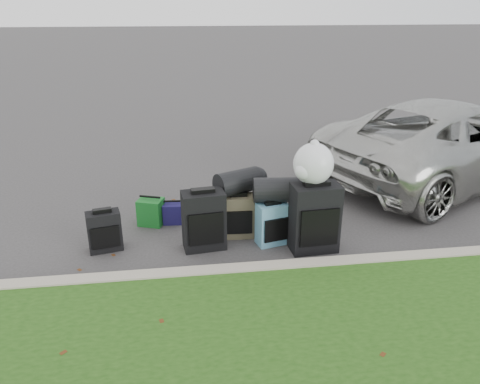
{
  "coord_description": "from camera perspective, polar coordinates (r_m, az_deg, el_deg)",
  "views": [
    {
      "loc": [
        -0.87,
        -5.43,
        2.86
      ],
      "look_at": [
        -0.1,
        0.2,
        0.55
      ],
      "focal_mm": 35.0,
      "sensor_mm": 36.0,
      "label": 1
    }
  ],
  "objects": [
    {
      "name": "duffel_left",
      "position": [
        6.0,
        -0.26,
        1.25
      ],
      "size": [
        0.66,
        0.53,
        0.31
      ],
      "primitive_type": "cylinder",
      "rotation": [
        0.0,
        1.57,
        0.44
      ],
      "color": "black",
      "rests_on": "suitcase_olive"
    },
    {
      "name": "suitcase_small_black",
      "position": [
        6.0,
        -16.19,
        -4.61
      ],
      "size": [
        0.44,
        0.31,
        0.5
      ],
      "primitive_type": "cube",
      "rotation": [
        0.0,
        0.0,
        0.22
      ],
      "color": "black",
      "rests_on": "ground"
    },
    {
      "name": "trash_bag",
      "position": [
        5.58,
        8.94,
        3.4
      ],
      "size": [
        0.48,
        0.48,
        0.48
      ],
      "primitive_type": "sphere",
      "color": "white",
      "rests_on": "suitcase_large_black_right"
    },
    {
      "name": "suitcase_large_black_right",
      "position": [
        5.77,
        9.06,
        -3.14
      ],
      "size": [
        0.59,
        0.38,
        0.86
      ],
      "primitive_type": "cube",
      "rotation": [
        0.0,
        0.0,
        0.06
      ],
      "color": "black",
      "rests_on": "ground"
    },
    {
      "name": "duffel_right",
      "position": [
        5.82,
        4.39,
        0.26
      ],
      "size": [
        0.58,
        0.36,
        0.31
      ],
      "primitive_type": "cylinder",
      "rotation": [
        0.0,
        1.57,
        -0.09
      ],
      "color": "black",
      "rests_on": "suitcase_teal"
    },
    {
      "name": "suv",
      "position": [
        8.76,
        24.48,
        5.73
      ],
      "size": [
        5.41,
        4.01,
        1.37
      ],
      "primitive_type": "imported",
      "rotation": [
        0.0,
        0.0,
        1.97
      ],
      "color": "#B7B7B2",
      "rests_on": "ground"
    },
    {
      "name": "suitcase_teal",
      "position": [
        5.91,
        3.94,
        -3.9
      ],
      "size": [
        0.42,
        0.31,
        0.54
      ],
      "primitive_type": "cube",
      "rotation": [
        0.0,
        0.0,
        0.23
      ],
      "color": "teal",
      "rests_on": "ground"
    },
    {
      "name": "tote_navy",
      "position": [
        6.57,
        -8.2,
        -2.57
      ],
      "size": [
        0.28,
        0.23,
        0.28
      ],
      "primitive_type": "cube",
      "rotation": [
        0.0,
        0.0,
        -0.08
      ],
      "color": "#1D1854",
      "rests_on": "ground"
    },
    {
      "name": "tote_green",
      "position": [
        6.56,
        -10.79,
        -2.39
      ],
      "size": [
        0.39,
        0.36,
        0.37
      ],
      "primitive_type": "cube",
      "rotation": [
        0.0,
        0.0,
        -0.35
      ],
      "color": "#186D24",
      "rests_on": "ground"
    },
    {
      "name": "ground",
      "position": [
        6.2,
        1.17,
        -5.36
      ],
      "size": [
        120.0,
        120.0,
        0.0
      ],
      "primitive_type": "plane",
      "color": "#383535",
      "rests_on": "ground"
    },
    {
      "name": "curb",
      "position": [
        5.31,
        2.86,
        -9.57
      ],
      "size": [
        120.0,
        0.18,
        0.15
      ],
      "primitive_type": "cube",
      "color": "#9E937F",
      "rests_on": "ground"
    },
    {
      "name": "suitcase_olive",
      "position": [
        6.09,
        -0.22,
        -2.93
      ],
      "size": [
        0.42,
        0.28,
        0.56
      ],
      "primitive_type": "cube",
      "rotation": [
        0.0,
        0.0,
        -0.05
      ],
      "color": "#403A29",
      "rests_on": "ground"
    },
    {
      "name": "suitcase_large_black_left",
      "position": [
        5.78,
        -4.44,
        -3.46
      ],
      "size": [
        0.55,
        0.37,
        0.74
      ],
      "primitive_type": "cube",
      "rotation": [
        0.0,
        0.0,
        0.11
      ],
      "color": "black",
      "rests_on": "ground"
    }
  ]
}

